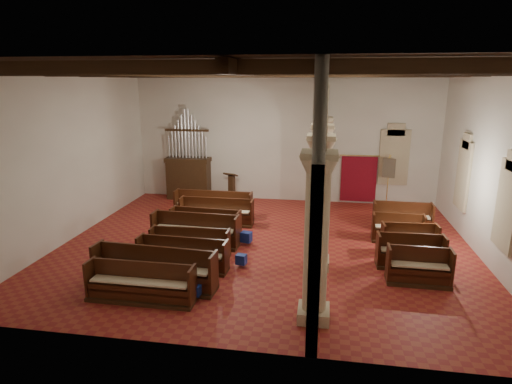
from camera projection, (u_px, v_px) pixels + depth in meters
The scene contains 33 objects.
floor at pixel (265, 245), 14.85m from camera, with size 14.00×14.00×0.00m, color maroon.
ceiling at pixel (266, 66), 13.33m from camera, with size 14.00×14.00×0.00m, color black.
wall_back at pixel (284, 137), 19.82m from camera, with size 14.00×0.02×6.00m, color silver.
wall_front at pixel (223, 215), 8.36m from camera, with size 14.00×0.02×6.00m, color silver.
wall_left at pixel (71, 155), 15.18m from camera, with size 0.02×12.00×6.00m, color silver.
wall_right at pixel (493, 167), 13.01m from camera, with size 0.02×12.00×6.00m, color silver.
ceiling_beams at pixel (266, 72), 13.38m from camera, with size 13.80×11.80×0.30m, color #342110, non-canonical shape.
arcade at pixel (322, 145), 13.67m from camera, with size 0.90×11.90×6.00m.
window_right_a at pixel (508, 206), 11.78m from camera, with size 0.03×1.00×2.20m, color #316E5A.
window_right_b at pixel (464, 175), 15.60m from camera, with size 0.03×1.00×2.20m, color #316E5A.
window_back at pixel (394, 157), 19.23m from camera, with size 1.00×0.03×2.20m, color #316E5A.
pipe_organ at pixel (188, 171), 20.45m from camera, with size 2.10×0.85×4.40m.
lectern at pixel (232, 189), 20.19m from camera, with size 0.68×0.71×1.41m.
dossal_curtain at pixel (358, 179), 19.67m from camera, with size 1.80×0.07×2.17m.
processional_banner at pixel (387, 190), 19.03m from camera, with size 0.54×0.68×2.43m.
hymnal_box_a at pixel (195, 290), 11.17m from camera, with size 0.27×0.22×0.27m, color navy.
hymnal_box_b at pixel (241, 259), 13.08m from camera, with size 0.31×0.25×0.31m, color navy.
hymnal_box_c at pixel (246, 237), 14.88m from camera, with size 0.36×0.29×0.36m, color navy.
tube_heater_a at pixel (122, 290), 11.36m from camera, with size 0.09×0.09×0.88m, color white.
tube_heater_b at pixel (182, 284), 11.69m from camera, with size 0.09×0.09×0.86m, color silver.
nave_pew_0 at pixel (141, 288), 11.07m from camera, with size 2.86×0.71×1.02m.
nave_pew_1 at pixel (154, 274), 11.80m from camera, with size 3.55×0.98×1.13m.
nave_pew_2 at pixel (183, 259), 12.91m from camera, with size 2.80×0.76×0.98m.
nave_pew_3 at pixel (190, 248), 13.84m from camera, with size 2.59×0.71×0.95m.
nave_pew_4 at pixel (195, 235), 14.81m from camera, with size 3.06×0.87×1.12m.
nave_pew_5 at pixel (206, 227), 15.68m from camera, with size 2.63×0.84×1.02m.
nave_pew_6 at pixel (217, 216), 17.00m from camera, with size 2.94×0.70×1.04m.
nave_pew_7 at pixel (213, 209), 17.80m from camera, with size 3.25×0.77×1.11m.
aisle_pew_0 at pixel (418, 271), 12.01m from camera, with size 1.76×0.74×1.05m.
aisle_pew_1 at pixel (410, 256), 13.05m from camera, with size 2.02×0.74×1.04m.
aisle_pew_2 at pixel (409, 244), 14.07m from camera, with size 1.82×0.79×1.02m.
aisle_pew_3 at pixel (398, 232), 15.14m from camera, with size 1.81×0.73×1.01m.
aisle_pew_4 at pixel (402, 221), 16.25m from camera, with size 2.18×0.77×1.09m.
Camera 1 is at (1.91, -13.77, 5.56)m, focal length 30.00 mm.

